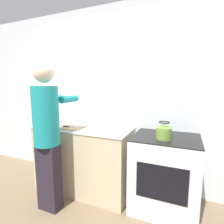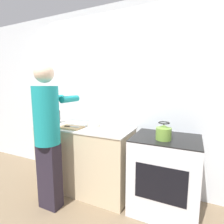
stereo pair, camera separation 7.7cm
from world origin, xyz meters
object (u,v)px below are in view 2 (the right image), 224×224
at_px(cutting_board, 71,127).
at_px(bowl_prep, 93,124).
at_px(person, 48,131).
at_px(kettle, 164,132).
at_px(knife, 72,127).
at_px(canister_jar, 56,117).
at_px(oven, 164,174).

height_order(cutting_board, bowl_prep, bowl_prep).
relative_size(person, kettle, 8.89).
relative_size(cutting_board, bowl_prep, 1.81).
height_order(person, kettle, person).
relative_size(knife, canister_jar, 1.21).
bearing_deg(person, bowl_prep, 65.74).
relative_size(knife, kettle, 1.17).
bearing_deg(oven, cutting_board, -172.85).
distance_m(kettle, canister_jar, 1.61).
xyz_separation_m(oven, bowl_prep, (-1.00, 0.06, 0.50)).
bearing_deg(kettle, knife, -177.30).
xyz_separation_m(oven, canister_jar, (-1.62, 0.01, 0.56)).
xyz_separation_m(oven, cutting_board, (-1.23, -0.15, 0.47)).
xyz_separation_m(person, canister_jar, (-0.36, 0.54, 0.05)).
bearing_deg(canister_jar, cutting_board, -22.88).
distance_m(knife, bowl_prep, 0.30).
height_order(oven, kettle, kettle).
relative_size(bowl_prep, canister_jar, 0.97).
bearing_deg(kettle, bowl_prep, 170.85).
bearing_deg(person, kettle, 18.95).
bearing_deg(kettle, person, -161.05).
relative_size(oven, bowl_prep, 4.89).
distance_m(oven, bowl_prep, 1.12).
bearing_deg(person, oven, 22.53).
relative_size(cutting_board, canister_jar, 1.76).
relative_size(cutting_board, knife, 1.46).
height_order(cutting_board, canister_jar, canister_jar).
relative_size(kettle, canister_jar, 1.03).
xyz_separation_m(person, cutting_board, (0.03, 0.37, -0.03)).
bearing_deg(kettle, cutting_board, -177.29).
xyz_separation_m(oven, kettle, (-0.02, -0.10, 0.53)).
xyz_separation_m(person, bowl_prep, (0.26, 0.58, -0.01)).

